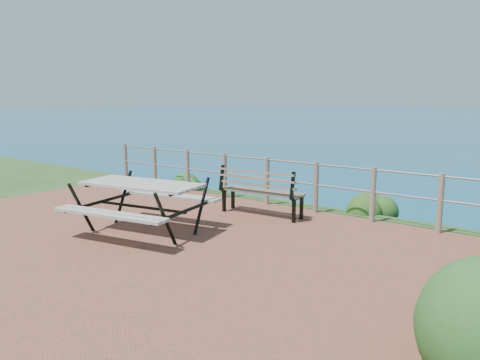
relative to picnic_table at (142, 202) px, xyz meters
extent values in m
cube|color=brown|center=(0.44, -0.36, -0.54)|extent=(10.00, 7.00, 0.12)
cylinder|color=#6B5B4C|center=(-4.16, 2.99, -0.02)|extent=(0.10, 0.10, 1.00)
cylinder|color=#6B5B4C|center=(-3.01, 2.99, -0.02)|extent=(0.10, 0.10, 1.00)
cylinder|color=#6B5B4C|center=(-1.86, 2.99, -0.02)|extent=(0.10, 0.10, 1.00)
cylinder|color=#6B5B4C|center=(-0.71, 2.99, -0.02)|extent=(0.10, 0.10, 1.00)
cylinder|color=#6B5B4C|center=(0.44, 2.99, -0.02)|extent=(0.10, 0.10, 1.00)
cylinder|color=#6B5B4C|center=(1.59, 2.99, -0.02)|extent=(0.10, 0.10, 1.00)
cylinder|color=#6B5B4C|center=(2.74, 2.99, -0.02)|extent=(0.10, 0.10, 1.00)
cylinder|color=#6B5B4C|center=(3.89, 2.99, -0.02)|extent=(0.10, 0.10, 1.00)
cylinder|color=slate|center=(0.44, 2.99, 0.43)|extent=(9.40, 0.04, 0.04)
cylinder|color=slate|center=(0.44, 2.99, 0.03)|extent=(9.40, 0.04, 0.04)
cube|color=#A39D92|center=(0.00, 0.00, 0.30)|extent=(2.12, 1.19, 0.04)
cube|color=#A39D92|center=(0.00, 0.00, -0.03)|extent=(2.02, 0.67, 0.04)
cube|color=#A39D92|center=(0.00, 0.00, -0.03)|extent=(2.02, 0.67, 0.04)
cylinder|color=black|center=(0.00, 0.00, -0.08)|extent=(1.70, 0.38, 0.05)
cube|color=brown|center=(0.87, 2.18, -0.06)|extent=(1.68, 0.54, 0.04)
cube|color=brown|center=(0.87, 2.18, 0.23)|extent=(1.66, 0.25, 0.38)
cube|color=black|center=(0.87, 2.18, -0.29)|extent=(0.06, 0.07, 0.46)
cube|color=black|center=(0.87, 2.18, -0.29)|extent=(0.06, 0.07, 0.46)
cube|color=black|center=(0.87, 2.18, -0.29)|extent=(0.06, 0.07, 0.46)
cube|color=black|center=(0.87, 2.18, -0.29)|extent=(0.06, 0.07, 0.46)
ellipsoid|color=#23511E|center=(-2.29, 3.31, -0.54)|extent=(0.75, 0.75, 0.49)
ellipsoid|color=#184114|center=(2.29, 3.90, -0.54)|extent=(0.74, 0.74, 0.47)
camera|label=1|loc=(5.88, -4.95, 1.69)|focal=35.00mm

